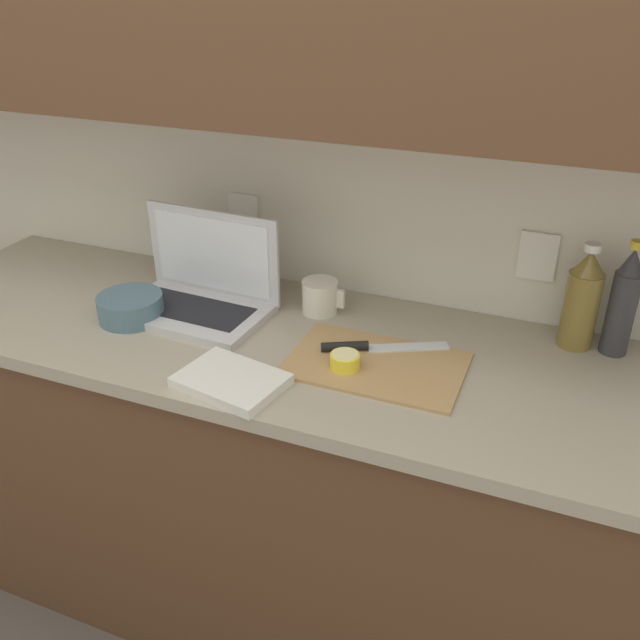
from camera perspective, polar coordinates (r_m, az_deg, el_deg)
name	(u,v)px	position (r m, az deg, el deg)	size (l,w,h in m)	color
ground_plane	(274,597)	(2.27, -3.93, -22.24)	(12.00, 12.00, 0.00)	#564C47
wall_back	(297,52)	(1.68, -1.93, 21.62)	(5.20, 0.38, 2.60)	silver
counter_unit	(263,476)	(1.94, -4.86, -12.95)	(2.02, 0.63, 0.94)	brown
laptop	(201,288)	(1.78, -10.00, 2.66)	(0.39, 0.25, 0.25)	silver
cutting_board	(376,364)	(1.54, 4.72, -3.76)	(0.39, 0.26, 0.01)	tan
knife	(363,346)	(1.58, 3.61, -2.24)	(0.28, 0.16, 0.02)	silver
lemon_half_cut	(345,361)	(1.51, 2.12, -3.44)	(0.07, 0.07, 0.04)	yellow
bottle_green_soda	(582,300)	(1.67, 21.21, 1.56)	(0.08, 0.08, 0.26)	olive
bottle_oil_tall	(623,303)	(1.67, 24.16, 1.32)	(0.06, 0.06, 0.28)	#333338
measuring_cup	(320,297)	(1.75, 0.01, 1.98)	(0.11, 0.09, 0.09)	silver
bowl_white	(131,307)	(1.78, -15.65, 1.04)	(0.16, 0.16, 0.06)	slate
dish_towel	(231,381)	(1.47, -7.49, -5.10)	(0.22, 0.16, 0.02)	silver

